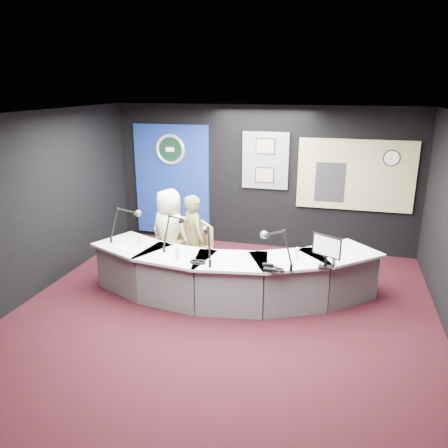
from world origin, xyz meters
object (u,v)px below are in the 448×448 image
(armchair_left, at_px, (170,251))
(person_man, at_px, (169,233))
(broadcast_desk, at_px, (229,274))
(armchair_right, at_px, (195,252))
(person_woman, at_px, (194,238))

(armchair_left, distance_m, person_man, 0.32)
(broadcast_desk, distance_m, armchair_left, 1.32)
(armchair_left, height_order, armchair_right, armchair_right)
(broadcast_desk, distance_m, person_man, 1.38)
(broadcast_desk, distance_m, person_woman, 0.94)
(person_man, bearing_deg, armchair_right, -174.85)
(armchair_left, height_order, person_woman, person_woman)
(armchair_right, bearing_deg, broadcast_desk, 17.47)
(person_man, height_order, person_woman, person_man)
(armchair_left, distance_m, armchair_right, 0.48)
(armchair_left, height_order, person_man, person_man)
(broadcast_desk, height_order, person_woman, person_woman)
(broadcast_desk, xyz_separation_m, person_man, (-1.19, 0.57, 0.38))
(broadcast_desk, relative_size, armchair_right, 4.60)
(armchair_right, distance_m, person_man, 0.55)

